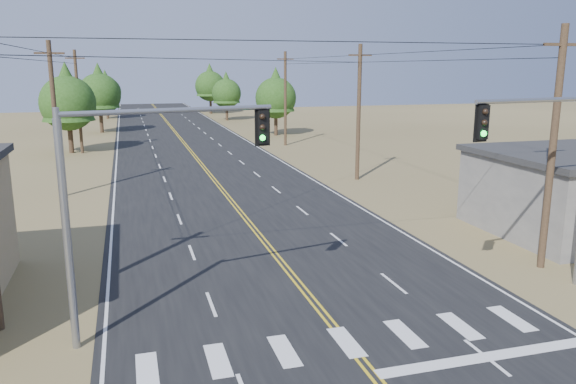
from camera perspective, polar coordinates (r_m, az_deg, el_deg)
name	(u,v)px	position (r m, az deg, el deg)	size (l,w,h in m)	color
road	(225,193)	(38.22, -6.44, -0.10)	(15.00, 200.00, 0.02)	black
utility_pole_left_mid	(55,119)	(39.17, -22.57, 6.89)	(1.80, 0.30, 10.00)	#4C3826
utility_pole_left_far	(78,101)	(59.05, -20.53, 8.64)	(1.80, 0.30, 10.00)	#4C3826
utility_pole_right_near	(553,148)	(25.31, 25.30, 4.06)	(1.80, 0.30, 10.00)	#4C3826
utility_pole_right_mid	(359,112)	(42.34, 7.19, 8.10)	(1.80, 0.30, 10.00)	#4C3826
utility_pole_right_far	(285,98)	(61.19, -0.28, 9.53)	(1.80, 0.30, 10.00)	#4C3826
signal_mast_left	(133,182)	(17.54, -15.51, 1.01)	(6.62, 1.64, 7.24)	gray
signal_mast_right	(559,161)	(22.59, 25.81, 2.82)	(5.79, 1.16, 7.43)	gray
tree_left_near	(67,98)	(59.51, -21.52, 8.92)	(5.35, 5.35, 8.92)	#3F2D1E
tree_left_mid	(99,90)	(77.16, -18.64, 9.79)	(5.38, 5.38, 8.97)	#3F2D1E
tree_left_far	(106,89)	(98.41, -18.01, 9.94)	(4.80, 4.80, 8.00)	#3F2D1E
tree_right_near	(276,94)	(70.35, -1.25, 9.95)	(5.05, 5.05, 8.42)	#3F2D1E
tree_right_mid	(226,90)	(91.50, -6.28, 10.22)	(4.65, 4.65, 7.76)	#3F2D1E
tree_right_far	(210,83)	(105.02, -7.93, 10.91)	(5.46, 5.46, 9.10)	#3F2D1E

